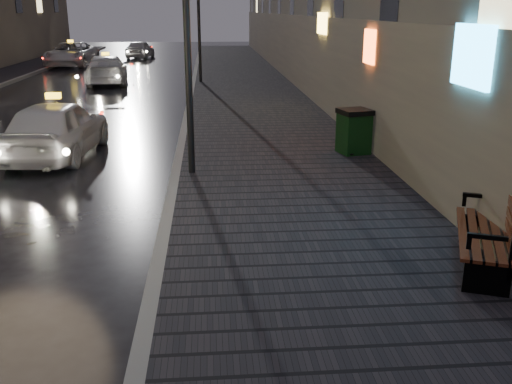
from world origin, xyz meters
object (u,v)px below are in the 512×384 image
taxi_near (57,128)px  bench (491,232)px  lamp_near (186,7)px  taxi_far (72,54)px  taxi_mid (107,70)px  lamp_far (199,8)px  car_far (140,49)px  trash_bin (354,131)px

taxi_near → bench: bearing=140.5°
lamp_near → taxi_far: size_ratio=1.00×
taxi_mid → lamp_far: bearing=165.1°
taxi_near → car_far: (-1.31, 29.61, -0.06)m
bench → taxi_far: 33.55m
taxi_near → taxi_mid: bearing=-80.3°
lamp_far → bench: (4.07, -21.03, -2.84)m
lamp_far → lamp_near: bearing=-90.0°
taxi_mid → car_far: (-0.11, 15.19, -0.03)m
bench → taxi_mid: taxi_mid is taller
lamp_far → bench: size_ratio=2.56×
lamp_near → bench: bearing=-51.0°
lamp_near → bench: lamp_near is taller
lamp_far → taxi_far: 13.39m
taxi_near → car_far: bearing=-82.5°
taxi_far → car_far: size_ratio=1.40×
lamp_near → bench: size_ratio=2.56×
bench → taxi_far: (-12.34, 31.20, 0.09)m
lamp_far → taxi_far: lamp_far is taller
trash_bin → taxi_far: bearing=101.8°
bench → car_far: size_ratio=0.54×
trash_bin → taxi_far: 27.55m
trash_bin → taxi_near: (-7.12, 0.80, 0.02)m
taxi_mid → car_far: 15.19m
trash_bin → taxi_mid: bearing=104.5°
lamp_far → car_far: lamp_far is taller
lamp_near → bench: 7.06m
taxi_mid → car_far: bearing=-96.5°
car_far → taxi_far: bearing=64.2°
trash_bin → taxi_near: bearing=159.4°
bench → lamp_far: bearing=122.9°
bench → taxi_near: taxi_near is taller
lamp_near → taxi_near: (-3.30, 2.21, -2.78)m
bench → taxi_mid: (-8.57, 21.66, 0.03)m
lamp_near → trash_bin: size_ratio=5.00×
taxi_far → car_far: taxi_far is taller
lamp_near → taxi_near: bearing=146.1°
bench → trash_bin: trash_bin is taller
taxi_near → taxi_mid: 14.47m
lamp_near → bench: (4.07, -5.03, -2.84)m
bench → taxi_far: taxi_far is taller
lamp_near → car_far: (-4.60, 31.82, -2.84)m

